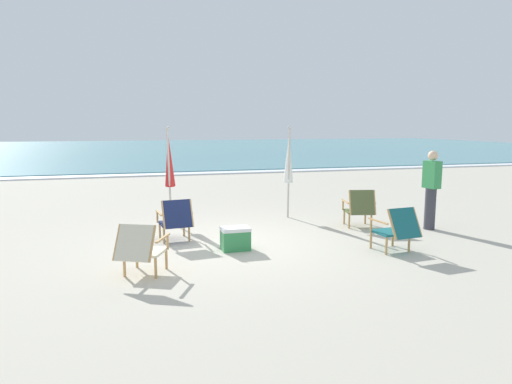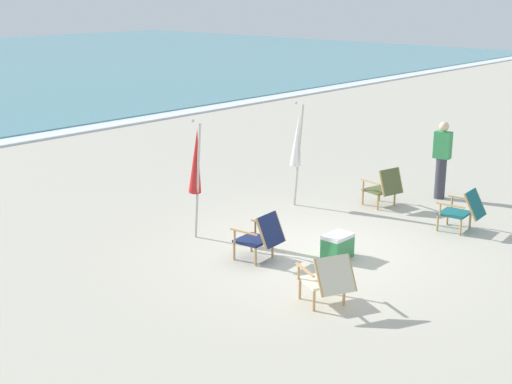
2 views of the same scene
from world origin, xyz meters
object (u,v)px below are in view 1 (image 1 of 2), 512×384
Objects in this scene: beach_chair_front_right at (397,228)px; beach_chair_back_right at (176,219)px; umbrella_furled_red at (169,161)px; cooler_box at (235,238)px; person_near_chairs at (431,189)px; beach_chair_back_left at (360,207)px; beach_chair_front_left at (141,248)px; umbrella_furled_white at (289,158)px.

beach_chair_front_right is 3.93m from beach_chair_back_right.
umbrella_furled_red is 4.32× the size of cooler_box.
beach_chair_back_left is at bearing 159.04° from person_near_chairs.
umbrella_furled_red is at bearing 78.04° from beach_chair_front_left.
cooler_box is (-2.58, 0.90, -0.22)m from beach_chair_front_right.
beach_chair_front_left is 4.20m from beach_chair_front_right.
person_near_chairs reaches higher than beach_chair_back_right.
beach_chair_back_right is 5.21m from person_near_chairs.
umbrella_furled_red reaches higher than beach_chair_back_right.
umbrella_furled_white is (-0.79, 3.23, 0.96)m from beach_chair_front_right.
beach_chair_front_right is 3.46m from umbrella_furled_white.
beach_chair_back_right is 0.38× the size of umbrella_furled_white.
beach_chair_back_left is at bearing -50.71° from umbrella_furled_white.
beach_chair_front_left is 1.89× the size of cooler_box.
person_near_chairs reaches higher than beach_chair_front_right.
umbrella_furled_white reaches higher than beach_chair_front_left.
person_near_chairs is 3.33× the size of cooler_box.
umbrella_furled_red reaches higher than beach_chair_front_right.
umbrella_furled_red is (0.72, 3.38, 0.96)m from beach_chair_front_left.
umbrella_furled_red is at bearing 136.77° from beach_chair_front_right.
beach_chair_front_left is at bearing -101.96° from umbrella_furled_red.
umbrella_furled_red is 5.51m from person_near_chairs.
beach_chair_front_right is 0.38× the size of umbrella_furled_red.
beach_chair_front_right is 0.49× the size of person_near_chairs.
person_near_chairs is (1.66, 1.36, 0.41)m from beach_chair_front_right.
beach_chair_back_left is (4.52, 1.98, 0.01)m from beach_chair_front_left.
beach_chair_front_left is 3.58m from umbrella_furled_red.
person_near_chairs is (1.34, -0.51, 0.41)m from beach_chair_back_left.
cooler_box is at bearing 160.71° from beach_chair_front_right.
beach_chair_back_left is at bearing 2.08° from beach_chair_back_right.
beach_chair_back_left is at bearing -20.18° from umbrella_furled_red.
beach_chair_front_right is at bearing -26.25° from beach_chair_back_right.
umbrella_furled_red is 1.00× the size of umbrella_furled_white.
beach_chair_back_right is 1.65× the size of cooler_box.
beach_chair_back_right is 0.38× the size of umbrella_furled_red.
umbrella_furled_white reaches higher than person_near_chairs.
person_near_chairs is at bearing -20.39° from umbrella_furled_red.
umbrella_furled_white is (-1.11, 1.35, 0.95)m from beach_chair_back_left.
beach_chair_front_right is 4.87m from umbrella_furled_red.
umbrella_furled_white is 3.17m from cooler_box.
beach_chair_front_right is 2.75m from cooler_box.
beach_chair_back_left is 4.16m from umbrella_furled_red.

